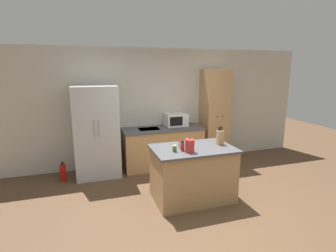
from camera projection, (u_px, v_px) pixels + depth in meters
ground_plane at (200, 209)px, 4.10m from camera, size 14.00×14.00×0.00m
wall_back at (159, 107)px, 5.99m from camera, size 7.20×0.06×2.60m
refrigerator at (96, 131)px, 5.27m from camera, size 0.87×0.76×1.83m
back_counter at (163, 147)px, 5.84m from camera, size 1.78×0.69×0.88m
pantry_cabinet at (214, 116)px, 6.15m from camera, size 0.56×0.56×2.13m
kitchen_island at (193, 173)px, 4.36m from camera, size 1.34×0.87×0.90m
microwave at (176, 120)px, 5.93m from camera, size 0.48×0.37×0.28m
knife_block at (220, 137)px, 4.42m from camera, size 0.10×0.08×0.32m
spice_bottle_tall_dark at (175, 149)px, 4.04m from camera, size 0.06×0.06×0.10m
spice_bottle_short_red at (182, 146)px, 4.08m from camera, size 0.06×0.06×0.16m
spice_bottle_amber_oil at (180, 145)px, 4.20m from camera, size 0.05×0.05×0.13m
kettle at (190, 146)px, 4.01m from camera, size 0.15×0.15×0.23m
fire_extinguisher at (63, 173)px, 5.11m from camera, size 0.11×0.11×0.39m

